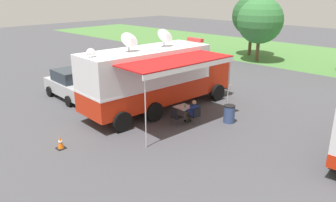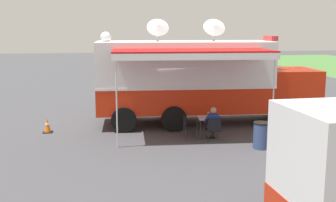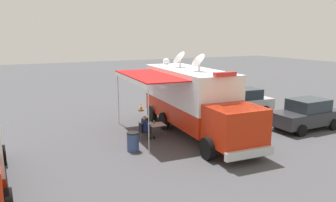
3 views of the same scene
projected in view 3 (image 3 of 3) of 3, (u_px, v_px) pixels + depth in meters
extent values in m
plane|color=#47474C|center=(188.00, 129.00, 18.72)|extent=(100.00, 100.00, 0.00)
cube|color=silver|center=(232.00, 125.00, 19.56)|extent=(0.42, 4.80, 0.01)
cube|color=red|center=(188.00, 110.00, 18.49)|extent=(2.95, 7.34, 1.10)
cube|color=white|center=(188.00, 86.00, 18.20)|extent=(2.95, 7.34, 1.70)
cube|color=white|center=(188.00, 101.00, 18.37)|extent=(2.97, 7.37, 0.10)
cube|color=red|center=(235.00, 126.00, 14.23)|extent=(2.43, 2.24, 1.70)
cube|color=#28333D|center=(238.00, 116.00, 13.95)|extent=(2.24, 1.60, 0.70)
cube|color=silver|center=(250.00, 153.00, 13.40)|extent=(2.38, 0.35, 0.36)
cylinder|color=black|center=(254.00, 141.00, 15.08)|extent=(0.36, 1.02, 1.00)
cylinder|color=black|center=(207.00, 148.00, 14.13)|extent=(0.36, 1.02, 1.00)
cylinder|color=black|center=(202.00, 117.00, 19.58)|extent=(0.36, 1.02, 1.00)
cylinder|color=black|center=(164.00, 121.00, 18.62)|extent=(0.36, 1.02, 1.00)
cylinder|color=black|center=(188.00, 110.00, 21.37)|extent=(0.36, 1.02, 1.00)
cylinder|color=black|center=(152.00, 113.00, 20.41)|extent=(0.36, 1.02, 1.00)
cube|color=white|center=(188.00, 70.00, 18.02)|extent=(2.95, 7.34, 0.10)
cube|color=red|center=(225.00, 74.00, 14.65)|extent=(1.12, 0.35, 0.20)
cylinder|color=silver|center=(180.00, 63.00, 18.94)|extent=(0.10, 0.10, 0.45)
cone|color=silver|center=(178.00, 57.00, 18.80)|extent=(0.77, 0.94, 0.81)
cylinder|color=silver|center=(199.00, 67.00, 16.83)|extent=(0.10, 0.10, 0.45)
cone|color=silver|center=(197.00, 59.00, 16.69)|extent=(0.77, 0.94, 0.81)
sphere|color=white|center=(166.00, 61.00, 20.86)|extent=(0.44, 0.44, 0.44)
cube|color=red|center=(149.00, 76.00, 17.16)|extent=(2.56, 5.89, 0.06)
cube|color=white|center=(129.00, 79.00, 16.78)|extent=(0.44, 5.75, 0.24)
cylinder|color=silver|center=(149.00, 119.00, 14.65)|extent=(0.05, 0.05, 3.25)
cylinder|color=silver|center=(118.00, 98.00, 19.57)|extent=(0.05, 0.05, 3.25)
cube|color=silver|center=(157.00, 124.00, 17.14)|extent=(0.85, 0.85, 0.03)
cylinder|color=#333338|center=(166.00, 132.00, 17.02)|extent=(0.03, 0.03, 0.70)
cylinder|color=#333338|center=(153.00, 134.00, 16.74)|extent=(0.03, 0.03, 0.70)
cylinder|color=#333338|center=(161.00, 128.00, 17.69)|extent=(0.03, 0.03, 0.70)
cylinder|color=#333338|center=(148.00, 130.00, 17.41)|extent=(0.03, 0.03, 0.70)
cylinder|color=#3F9959|center=(154.00, 122.00, 17.10)|extent=(0.07, 0.07, 0.20)
cylinder|color=white|center=(154.00, 120.00, 17.08)|extent=(0.04, 0.04, 0.02)
cube|color=black|center=(145.00, 131.00, 16.90)|extent=(0.51, 0.51, 0.04)
cube|color=black|center=(140.00, 128.00, 16.77)|extent=(0.07, 0.48, 0.44)
cylinder|color=#333338|center=(147.00, 134.00, 17.22)|extent=(0.02, 0.02, 0.42)
cylinder|color=#333338|center=(150.00, 136.00, 16.83)|extent=(0.02, 0.02, 0.42)
cylinder|color=#333338|center=(139.00, 135.00, 17.06)|extent=(0.02, 0.02, 0.42)
cylinder|color=#333338|center=(142.00, 137.00, 16.66)|extent=(0.02, 0.02, 0.42)
cube|color=black|center=(147.00, 127.00, 17.75)|extent=(0.51, 0.51, 0.04)
cube|color=black|center=(146.00, 122.00, 17.90)|extent=(0.48, 0.07, 0.44)
cylinder|color=#333338|center=(152.00, 131.00, 17.68)|extent=(0.02, 0.02, 0.42)
cylinder|color=#333338|center=(145.00, 132.00, 17.51)|extent=(0.02, 0.02, 0.42)
cylinder|color=#333338|center=(149.00, 129.00, 18.07)|extent=(0.02, 0.02, 0.42)
cylinder|color=#333338|center=(142.00, 130.00, 17.90)|extent=(0.02, 0.02, 0.42)
cube|color=navy|center=(144.00, 126.00, 16.84)|extent=(0.26, 0.37, 0.56)
sphere|color=#A37556|center=(144.00, 118.00, 16.75)|extent=(0.22, 0.22, 0.22)
cylinder|color=navy|center=(145.00, 124.00, 17.08)|extent=(0.43, 0.12, 0.34)
cylinder|color=navy|center=(148.00, 126.00, 16.67)|extent=(0.43, 0.12, 0.34)
cylinder|color=#383323|center=(147.00, 130.00, 17.05)|extent=(0.39, 0.15, 0.13)
cylinder|color=#383323|center=(150.00, 134.00, 17.17)|extent=(0.11, 0.11, 0.42)
cube|color=black|center=(152.00, 137.00, 17.23)|extent=(0.25, 0.12, 0.07)
cylinder|color=#383323|center=(148.00, 131.00, 16.87)|extent=(0.39, 0.15, 0.13)
cylinder|color=#383323|center=(152.00, 135.00, 16.99)|extent=(0.11, 0.11, 0.42)
cube|color=black|center=(153.00, 138.00, 17.05)|extent=(0.25, 0.12, 0.07)
cylinder|color=#384C7F|center=(133.00, 142.00, 15.17)|extent=(0.56, 0.56, 0.85)
cylinder|color=black|center=(133.00, 133.00, 15.08)|extent=(0.57, 0.57, 0.06)
cube|color=black|center=(141.00, 111.00, 23.29)|extent=(0.36, 0.36, 0.03)
cone|color=orange|center=(141.00, 107.00, 23.23)|extent=(0.26, 0.26, 0.55)
cylinder|color=white|center=(141.00, 106.00, 23.23)|extent=(0.17, 0.17, 0.06)
cylinder|color=black|center=(8.00, 202.00, 9.79)|extent=(0.29, 0.85, 0.84)
cylinder|color=black|center=(2.00, 155.00, 13.59)|extent=(0.29, 0.85, 0.84)
cube|color=#B2B5BA|center=(242.00, 104.00, 22.21)|extent=(4.30, 2.05, 0.76)
cube|color=#28333D|center=(244.00, 94.00, 22.12)|extent=(2.19, 1.72, 0.68)
cylinder|color=black|center=(233.00, 114.00, 20.97)|extent=(0.65, 0.26, 0.64)
cylinder|color=black|center=(218.00, 108.00, 22.59)|extent=(0.65, 0.26, 0.64)
cylinder|color=black|center=(265.00, 110.00, 21.98)|extent=(0.65, 0.26, 0.64)
cylinder|color=black|center=(249.00, 105.00, 23.60)|extent=(0.65, 0.26, 0.64)
cube|color=#2D2D33|center=(306.00, 117.00, 18.66)|extent=(4.21, 1.83, 0.76)
cube|color=#28333D|center=(308.00, 105.00, 18.58)|extent=(2.11, 1.61, 0.68)
cylinder|color=black|center=(302.00, 131.00, 17.38)|extent=(0.64, 0.22, 0.64)
cylinder|color=black|center=(277.00, 123.00, 18.95)|extent=(0.64, 0.22, 0.64)
cylinder|color=black|center=(334.00, 125.00, 18.53)|extent=(0.64, 0.22, 0.64)
cylinder|color=black|center=(308.00, 118.00, 20.10)|extent=(0.64, 0.22, 0.64)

